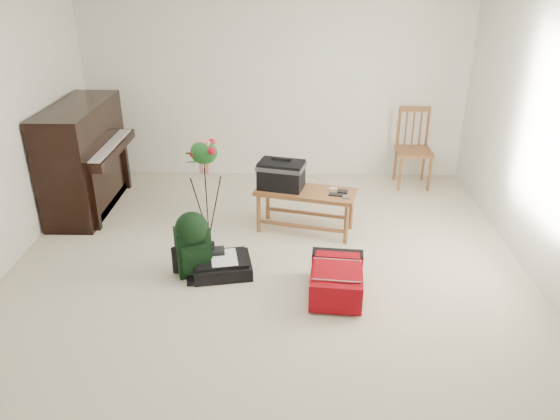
{
  "coord_description": "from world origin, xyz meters",
  "views": [
    {
      "loc": [
        0.25,
        -4.35,
        2.78
      ],
      "look_at": [
        0.13,
        0.35,
        0.57
      ],
      "focal_mm": 35.0,
      "sensor_mm": 36.0,
      "label": 1
    }
  ],
  "objects_px": {
    "piano": "(85,160)",
    "flower_stand": "(206,191)",
    "green_backpack": "(192,241)",
    "dining_chair": "(414,149)",
    "black_duffel": "(222,265)",
    "red_suitcase": "(336,277)",
    "bench": "(288,182)"
  },
  "relations": [
    {
      "from": "piano",
      "to": "black_duffel",
      "type": "bearing_deg",
      "value": -39.91
    },
    {
      "from": "dining_chair",
      "to": "red_suitcase",
      "type": "xyz_separation_m",
      "value": [
        -1.16,
        -2.58,
        -0.34
      ]
    },
    {
      "from": "red_suitcase",
      "to": "green_backpack",
      "type": "height_order",
      "value": "green_backpack"
    },
    {
      "from": "bench",
      "to": "red_suitcase",
      "type": "height_order",
      "value": "bench"
    },
    {
      "from": "piano",
      "to": "flower_stand",
      "type": "height_order",
      "value": "piano"
    },
    {
      "from": "red_suitcase",
      "to": "black_duffel",
      "type": "distance_m",
      "value": 1.11
    },
    {
      "from": "dining_chair",
      "to": "flower_stand",
      "type": "bearing_deg",
      "value": -147.18
    },
    {
      "from": "dining_chair",
      "to": "green_backpack",
      "type": "height_order",
      "value": "dining_chair"
    },
    {
      "from": "bench",
      "to": "green_backpack",
      "type": "xyz_separation_m",
      "value": [
        -0.88,
        -0.93,
        -0.23
      ]
    },
    {
      "from": "piano",
      "to": "bench",
      "type": "bearing_deg",
      "value": -13.3
    },
    {
      "from": "bench",
      "to": "black_duffel",
      "type": "xyz_separation_m",
      "value": [
        -0.62,
        -0.91,
        -0.5
      ]
    },
    {
      "from": "bench",
      "to": "black_duffel",
      "type": "bearing_deg",
      "value": -110.28
    },
    {
      "from": "black_duffel",
      "to": "flower_stand",
      "type": "height_order",
      "value": "flower_stand"
    },
    {
      "from": "piano",
      "to": "dining_chair",
      "type": "height_order",
      "value": "piano"
    },
    {
      "from": "black_duffel",
      "to": "flower_stand",
      "type": "distance_m",
      "value": 0.88
    },
    {
      "from": "green_backpack",
      "to": "dining_chair",
      "type": "bearing_deg",
      "value": 21.95
    },
    {
      "from": "red_suitcase",
      "to": "green_backpack",
      "type": "relative_size",
      "value": 1.12
    },
    {
      "from": "red_suitcase",
      "to": "flower_stand",
      "type": "bearing_deg",
      "value": 147.64
    },
    {
      "from": "piano",
      "to": "red_suitcase",
      "type": "distance_m",
      "value": 3.37
    },
    {
      "from": "red_suitcase",
      "to": "green_backpack",
      "type": "bearing_deg",
      "value": 173.5
    },
    {
      "from": "bench",
      "to": "dining_chair",
      "type": "height_order",
      "value": "dining_chair"
    },
    {
      "from": "flower_stand",
      "to": "red_suitcase",
      "type": "bearing_deg",
      "value": -18.95
    },
    {
      "from": "bench",
      "to": "red_suitcase",
      "type": "relative_size",
      "value": 1.6
    },
    {
      "from": "black_duffel",
      "to": "red_suitcase",
      "type": "bearing_deg",
      "value": -26.65
    },
    {
      "from": "piano",
      "to": "dining_chair",
      "type": "distance_m",
      "value": 4.08
    },
    {
      "from": "dining_chair",
      "to": "flower_stand",
      "type": "xyz_separation_m",
      "value": [
        -2.46,
        -1.58,
        0.06
      ]
    },
    {
      "from": "black_duffel",
      "to": "green_backpack",
      "type": "bearing_deg",
      "value": 172.04
    },
    {
      "from": "dining_chair",
      "to": "black_duffel",
      "type": "relative_size",
      "value": 1.62
    },
    {
      "from": "bench",
      "to": "green_backpack",
      "type": "distance_m",
      "value": 1.3
    },
    {
      "from": "piano",
      "to": "black_duffel",
      "type": "distance_m",
      "value": 2.35
    },
    {
      "from": "red_suitcase",
      "to": "flower_stand",
      "type": "xyz_separation_m",
      "value": [
        -1.3,
        1.0,
        0.4
      ]
    },
    {
      "from": "dining_chair",
      "to": "flower_stand",
      "type": "height_order",
      "value": "flower_stand"
    }
  ]
}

